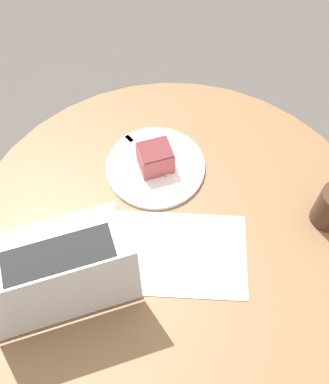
% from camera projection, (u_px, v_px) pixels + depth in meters
% --- Properties ---
extents(ground_plane, '(12.00, 12.00, 0.00)m').
position_uv_depth(ground_plane, '(171.00, 325.00, 1.70)').
color(ground_plane, '#4C4742').
extents(dining_table, '(1.02, 1.02, 0.76)m').
position_uv_depth(dining_table, '(173.00, 268.00, 1.23)').
color(dining_table, brown).
rests_on(dining_table, ground_plane).
extents(paper_document, '(0.40, 0.35, 0.00)m').
position_uv_depth(paper_document, '(172.00, 253.00, 1.04)').
color(paper_document, white).
rests_on(paper_document, dining_table).
extents(plate, '(0.26, 0.26, 0.01)m').
position_uv_depth(plate, '(155.00, 167.00, 1.16)').
color(plate, silver).
rests_on(plate, dining_table).
extents(cake_slice, '(0.11, 0.11, 0.07)m').
position_uv_depth(cake_slice, '(155.00, 158.00, 1.13)').
color(cake_slice, '#B74C51').
rests_on(cake_slice, plate).
extents(fork, '(0.17, 0.07, 0.00)m').
position_uv_depth(fork, '(142.00, 151.00, 1.18)').
color(fork, silver).
rests_on(fork, plate).
extents(laptop, '(0.39, 0.40, 0.25)m').
position_uv_depth(laptop, '(61.00, 274.00, 0.97)').
color(laptop, silver).
rests_on(laptop, dining_table).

